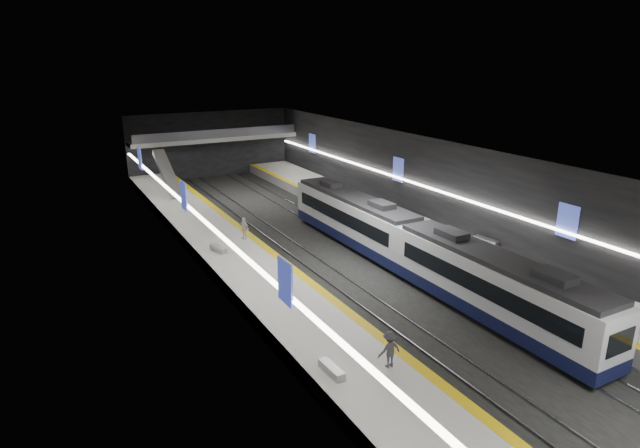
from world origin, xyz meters
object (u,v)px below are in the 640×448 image
escalator (167,173)px  bench_right_far (486,242)px  train (412,245)px  bench_left_far (218,249)px  bench_left_near (332,370)px  passenger_left_a (244,228)px  passenger_left_b (390,350)px

escalator → bench_right_far: bearing=-58.6°
train → bench_left_far: bearing=143.4°
train → bench_right_far: (7.00, 0.01, -0.95)m
bench_right_far → escalator: bearing=113.8°
bench_left_near → passenger_left_a: size_ratio=0.96×
escalator → passenger_left_a: 17.90m
train → escalator: bearing=109.8°
bench_right_far → passenger_left_a: 18.41m
train → bench_left_near: (-11.58, -9.15, -1.00)m
escalator → passenger_left_a: (1.55, -17.80, -1.05)m
passenger_left_a → passenger_left_b: passenger_left_b is taller
train → passenger_left_b: (-8.99, -9.92, -0.31)m
escalator → bench_left_near: (-1.58, -36.97, -1.70)m
train → escalator: size_ratio=3.76×
bench_left_near → train: bearing=35.8°
train → bench_left_far: size_ratio=18.95×
bench_left_far → passenger_left_b: (2.11, -18.16, 0.69)m
bench_left_far → passenger_left_a: 3.26m
passenger_left_a → passenger_left_b: bearing=-22.9°
bench_left_far → bench_right_far: 19.89m
escalator → bench_left_near: bearing=-92.4°
passenger_left_a → bench_left_near: bearing=-30.6°
bench_left_far → passenger_left_b: bearing=-99.8°
bench_right_far → passenger_left_a: bearing=139.4°
train → passenger_left_b: size_ratio=16.92×
bench_right_far → passenger_left_a: size_ratio=1.19×
escalator → bench_left_far: escalator is taller
bench_right_far → passenger_left_b: 18.84m
train → bench_right_far: train is taller
passenger_left_a → passenger_left_b: size_ratio=0.95×
bench_left_near → passenger_left_b: bearing=-19.0°
train → passenger_left_b: bearing=-132.2°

